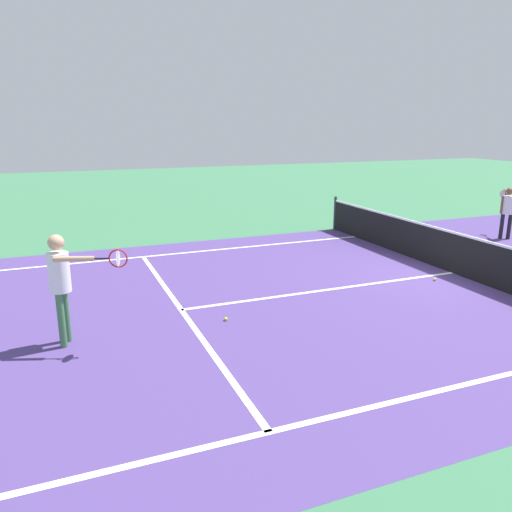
% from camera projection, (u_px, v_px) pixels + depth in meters
% --- Properties ---
extents(ground_plane, '(60.00, 60.00, 0.00)m').
position_uv_depth(ground_plane, '(452.00, 273.00, 11.64)').
color(ground_plane, '#38724C').
extents(court_surface_inbounds, '(10.62, 24.40, 0.00)m').
position_uv_depth(court_surface_inbounds, '(452.00, 273.00, 11.64)').
color(court_surface_inbounds, '#4C387A').
rests_on(court_surface_inbounds, ground_plane).
extents(line_sideline_left, '(0.10, 11.89, 0.01)m').
position_uv_depth(line_sideline_left, '(161.00, 255.00, 13.18)').
color(line_sideline_left, white).
rests_on(line_sideline_left, ground_plane).
extents(line_sideline_right, '(0.10, 11.89, 0.01)m').
position_uv_depth(line_sideline_right, '(305.00, 423.00, 5.81)').
color(line_sideline_right, white).
rests_on(line_sideline_right, ground_plane).
extents(line_service_near, '(8.22, 0.10, 0.01)m').
position_uv_depth(line_service_near, '(181.00, 310.00, 9.33)').
color(line_service_near, white).
rests_on(line_service_near, ground_plane).
extents(line_center_service, '(0.10, 6.40, 0.01)m').
position_uv_depth(line_center_service, '(332.00, 289.00, 10.48)').
color(line_center_service, white).
rests_on(line_center_service, ground_plane).
extents(net, '(10.74, 0.09, 1.07)m').
position_uv_depth(net, '(454.00, 252.00, 11.51)').
color(net, '#33383D').
rests_on(net, ground_plane).
extents(player_near, '(0.79, 1.13, 1.76)m').
position_uv_depth(player_near, '(61.00, 277.00, 7.62)').
color(player_near, '#3F7247').
rests_on(player_near, ground_plane).
extents(player_far, '(0.98, 0.85, 1.53)m').
position_uv_depth(player_far, '(508.00, 207.00, 14.83)').
color(player_far, black).
rests_on(player_far, ground_plane).
extents(tennis_ball_mid_court, '(0.07, 0.07, 0.07)m').
position_uv_depth(tennis_ball_mid_court, '(226.00, 319.00, 8.82)').
color(tennis_ball_mid_court, '#CCE033').
rests_on(tennis_ball_mid_court, ground_plane).
extents(tennis_ball_near_net, '(0.07, 0.07, 0.07)m').
position_uv_depth(tennis_ball_near_net, '(435.00, 279.00, 11.05)').
color(tennis_ball_near_net, '#CCE033').
rests_on(tennis_ball_near_net, ground_plane).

